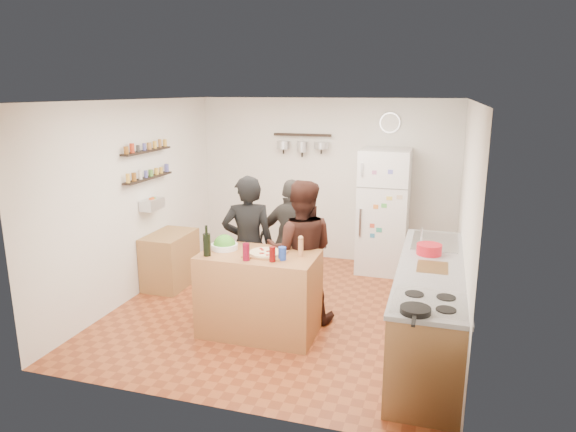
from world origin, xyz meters
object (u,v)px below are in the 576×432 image
(salad_bowl, at_px, (225,246))
(pepper_mill, at_px, (301,248))
(prep_island, at_px, (259,294))
(person_left, at_px, (248,246))
(person_back, at_px, (292,241))
(salt_canister, at_px, (282,254))
(fridge, at_px, (383,211))
(wine_bottle, at_px, (207,245))
(wall_clock, at_px, (390,123))
(person_center, at_px, (301,251))
(red_bowl, at_px, (429,249))
(side_table, at_px, (170,260))
(counter_run, at_px, (430,309))
(skillet, at_px, (415,310))

(salad_bowl, distance_m, pepper_mill, 0.87)
(prep_island, bearing_deg, person_left, 122.92)
(person_left, height_order, person_back, person_left)
(salad_bowl, bearing_deg, salt_canister, -13.28)
(fridge, bearing_deg, salad_bowl, -121.58)
(prep_island, bearing_deg, wine_bottle, -156.25)
(wine_bottle, bearing_deg, wall_clock, 62.63)
(pepper_mill, bearing_deg, wall_clock, 77.69)
(wine_bottle, bearing_deg, person_center, 39.29)
(person_center, height_order, red_bowl, person_center)
(pepper_mill, xyz_separation_m, red_bowl, (1.29, 0.43, -0.02))
(person_back, distance_m, wall_clock, 2.42)
(prep_island, xyz_separation_m, person_center, (0.34, 0.46, 0.37))
(prep_island, height_order, wall_clock, wall_clock)
(person_left, bearing_deg, wall_clock, -141.82)
(wine_bottle, xyz_separation_m, person_back, (0.57, 1.24, -0.26))
(fridge, bearing_deg, person_center, -109.75)
(salad_bowl, distance_m, salt_canister, 0.74)
(salad_bowl, distance_m, person_center, 0.87)
(person_center, height_order, side_table, person_center)
(wall_clock, bearing_deg, person_center, -107.08)
(person_back, bearing_deg, red_bowl, 171.14)
(person_center, distance_m, counter_run, 1.54)
(pepper_mill, relative_size, person_left, 0.11)
(side_table, bearing_deg, person_back, 1.16)
(person_left, height_order, skillet, person_left)
(red_bowl, bearing_deg, salt_canister, -157.45)
(prep_island, distance_m, red_bowl, 1.88)
(red_bowl, xyz_separation_m, side_table, (-3.39, 0.50, -0.61))
(prep_island, relative_size, wine_bottle, 5.20)
(fridge, xyz_separation_m, side_table, (-2.69, -1.44, -0.54))
(skillet, distance_m, fridge, 3.56)
(salad_bowl, height_order, person_back, person_back)
(pepper_mill, xyz_separation_m, person_center, (-0.11, 0.41, -0.17))
(salt_canister, height_order, person_back, person_back)
(pepper_mill, bearing_deg, person_center, 105.37)
(person_left, bearing_deg, person_center, 157.92)
(prep_island, height_order, wine_bottle, wine_bottle)
(pepper_mill, distance_m, person_center, 0.46)
(red_bowl, bearing_deg, side_table, 171.55)
(prep_island, xyz_separation_m, wall_clock, (1.04, 2.76, 1.69))
(pepper_mill, height_order, salt_canister, pepper_mill)
(salt_canister, height_order, person_center, person_center)
(counter_run, xyz_separation_m, fridge, (-0.75, 2.30, 0.45))
(prep_island, xyz_separation_m, pepper_mill, (0.45, 0.05, 0.54))
(wine_bottle, bearing_deg, pepper_mill, 15.87)
(wine_bottle, relative_size, fridge, 0.13)
(side_table, bearing_deg, prep_island, -30.76)
(skillet, xyz_separation_m, side_table, (-3.34, 2.06, -0.58))
(fridge, bearing_deg, wall_clock, 90.00)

